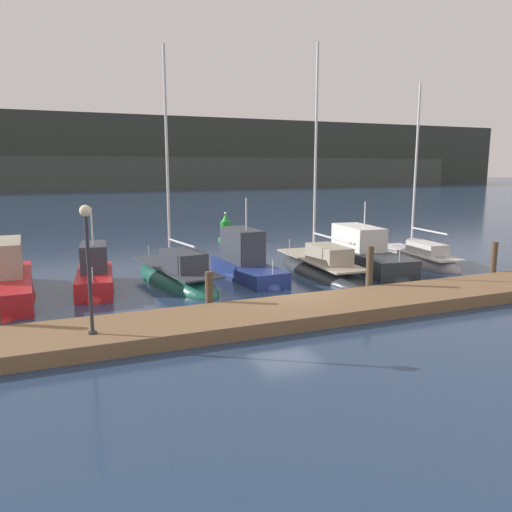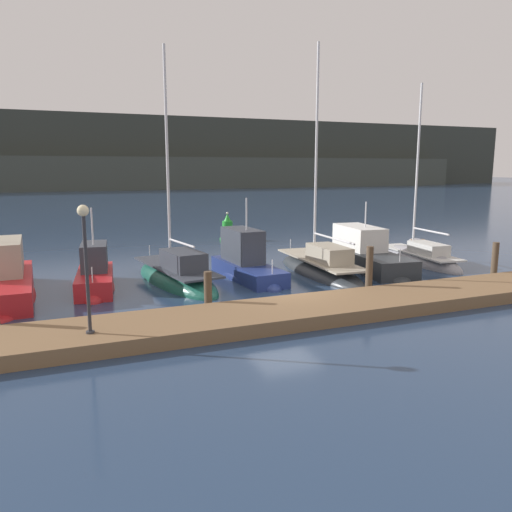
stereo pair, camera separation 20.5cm
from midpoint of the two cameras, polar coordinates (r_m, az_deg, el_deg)
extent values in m
plane|color=navy|center=(19.45, 3.09, -4.92)|extent=(400.00, 400.00, 0.00)
cube|color=brown|center=(17.33, 6.56, -6.08)|extent=(28.04, 2.80, 0.45)
cylinder|color=#4C3D2D|center=(17.41, -5.70, -4.21)|extent=(0.28, 0.28, 1.50)
cylinder|color=#4C3D2D|center=(20.23, 12.56, -1.67)|extent=(0.28, 0.28, 1.98)
cylinder|color=#4C3D2D|center=(24.62, 25.29, -0.58)|extent=(0.28, 0.28, 1.77)
ellipsoid|color=red|center=(21.86, -27.34, -4.37)|extent=(2.70, 7.40, 0.91)
cube|color=red|center=(21.76, -27.43, -3.26)|extent=(2.48, 6.66, 0.87)
cube|color=black|center=(23.69, -27.44, 0.93)|extent=(1.49, 0.31, 0.59)
ellipsoid|color=red|center=(21.90, -18.13, -3.70)|extent=(2.06, 5.05, 1.34)
cube|color=red|center=(21.81, -18.18, -2.73)|extent=(1.89, 4.55, 0.76)
cube|color=#333842|center=(22.11, -18.28, -0.08)|extent=(1.27, 2.26, 1.12)
cube|color=black|center=(23.06, -18.22, 0.75)|extent=(0.94, 0.33, 0.50)
cylinder|color=silver|center=(21.54, -18.50, 3.22)|extent=(0.07, 0.07, 1.54)
cylinder|color=silver|center=(19.65, -18.47, -2.09)|extent=(0.04, 0.04, 0.60)
ellipsoid|color=#195647|center=(22.48, -9.41, -2.98)|extent=(3.26, 7.61, 1.61)
cube|color=#333842|center=(22.33, -9.46, -1.24)|extent=(2.74, 6.39, 0.08)
cube|color=#333842|center=(21.45, -8.60, -0.49)|extent=(1.63, 2.53, 0.79)
cylinder|color=silver|center=(22.46, -10.40, 10.93)|extent=(0.12, 0.12, 9.45)
cylinder|color=silver|center=(21.45, -8.79, 1.47)|extent=(0.51, 2.66, 0.09)
cylinder|color=silver|center=(25.41, -12.38, 0.61)|extent=(0.04, 0.04, 0.50)
ellipsoid|color=navy|center=(22.95, -1.23, -2.57)|extent=(2.06, 5.95, 1.32)
cube|color=navy|center=(22.87, -1.23, -1.73)|extent=(1.89, 5.36, 0.69)
cube|color=#333842|center=(23.20, -1.85, 1.23)|extent=(1.32, 2.64, 1.54)
cube|color=black|center=(24.23, -2.98, 2.16)|extent=(1.05, 0.35, 0.68)
cylinder|color=silver|center=(22.59, -1.38, 4.82)|extent=(0.07, 0.07, 1.45)
cylinder|color=silver|center=(20.58, 1.62, -1.25)|extent=(0.04, 0.04, 0.60)
ellipsoid|color=#2D3338|center=(24.27, 6.97, -1.94)|extent=(2.44, 7.90, 1.22)
cube|color=#A39984|center=(24.14, 7.01, -0.39)|extent=(2.05, 6.64, 0.08)
cube|color=#A39984|center=(23.24, 8.06, 0.24)|extent=(1.35, 2.56, 0.76)
cylinder|color=silver|center=(24.30, 6.59, 11.57)|extent=(0.12, 0.12, 10.02)
cylinder|color=silver|center=(22.83, 8.50, 2.02)|extent=(0.28, 3.79, 0.09)
cylinder|color=silver|center=(27.31, 3.64, 1.42)|extent=(0.04, 0.04, 0.50)
ellipsoid|color=#2D3338|center=(25.93, 12.04, -1.31)|extent=(2.99, 7.66, 1.16)
cube|color=#2D3338|center=(25.85, 12.08, -0.35)|extent=(2.74, 6.90, 0.88)
cube|color=silver|center=(26.34, 11.39, 2.12)|extent=(1.85, 3.43, 1.17)
cube|color=black|center=(27.63, 9.96, 2.91)|extent=(1.35, 0.38, 0.52)
cylinder|color=silver|center=(25.67, 12.11, 4.66)|extent=(0.07, 0.07, 1.29)
cylinder|color=silver|center=(23.06, 15.85, 0.10)|extent=(0.04, 0.04, 0.60)
ellipsoid|color=gray|center=(28.30, 17.68, -0.62)|extent=(2.51, 7.03, 1.52)
cube|color=silver|center=(28.21, 17.74, 0.44)|extent=(2.11, 5.90, 0.08)
cube|color=silver|center=(27.50, 18.75, 0.84)|extent=(1.32, 2.30, 0.58)
cylinder|color=silver|center=(28.30, 17.59, 9.43)|extent=(0.12, 0.12, 8.80)
cylinder|color=silver|center=(27.29, 18.98, 2.72)|extent=(0.38, 2.95, 0.09)
cylinder|color=silver|center=(30.79, 14.44, 1.85)|extent=(0.04, 0.04, 0.50)
cylinder|color=green|center=(35.01, -3.64, 1.96)|extent=(1.08, 1.08, 0.16)
cylinder|color=green|center=(34.93, -3.66, 3.04)|extent=(0.72, 0.72, 1.18)
cone|color=green|center=(34.83, -3.67, 4.42)|extent=(0.50, 0.50, 0.50)
sphere|color=#F9EAB7|center=(34.80, -3.68, 4.91)|extent=(0.16, 0.16, 0.16)
cylinder|color=#2D2D33|center=(14.87, -18.55, -8.29)|extent=(0.24, 0.24, 0.06)
cylinder|color=#2D2D33|center=(14.45, -18.92, -2.06)|extent=(0.10, 0.10, 3.24)
sphere|color=#F9EAB7|center=(14.20, -19.32, 4.90)|extent=(0.32, 0.32, 0.32)
cube|color=#333833|center=(127.04, -19.25, 11.12)|extent=(240.00, 16.00, 16.94)
cube|color=#3F463F|center=(120.82, -7.74, 9.37)|extent=(144.00, 10.00, 7.30)
cube|color=#F4DB8C|center=(119.28, -17.19, 8.07)|extent=(0.80, 0.10, 0.80)
cube|color=#F4DB8C|center=(134.21, 5.30, 8.78)|extent=(0.80, 0.10, 0.80)
cube|color=#F4DB8C|center=(124.92, -4.48, 8.92)|extent=(0.80, 0.10, 0.80)
cube|color=#F4DB8C|center=(132.18, 3.61, 10.86)|extent=(0.80, 0.10, 0.80)
ellipsoid|color=gray|center=(35.23, 17.68, 1.42)|extent=(2.45, 3.36, 0.56)
cube|color=brown|center=(35.20, 17.70, 1.77)|extent=(1.08, 0.97, 0.06)
camera|label=1|loc=(0.10, -90.27, -0.05)|focal=35.00mm
camera|label=2|loc=(0.10, 89.73, 0.05)|focal=35.00mm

